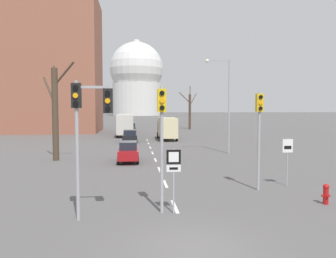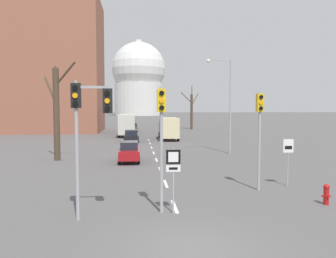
{
  "view_description": "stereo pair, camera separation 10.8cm",
  "coord_description": "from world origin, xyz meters",
  "px_view_note": "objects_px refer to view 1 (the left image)",
  "views": [
    {
      "loc": [
        -1.8,
        -9.91,
        4.39
      ],
      "look_at": [
        -0.2,
        5.54,
        3.43
      ],
      "focal_mm": 35.0,
      "sensor_mm": 36.0,
      "label": 1
    },
    {
      "loc": [
        -1.69,
        -9.92,
        4.39
      ],
      "look_at": [
        -0.2,
        5.54,
        3.43
      ],
      "focal_mm": 35.0,
      "sensor_mm": 36.0,
      "label": 2
    }
  ],
  "objects_px": {
    "fire_hydrant": "(326,193)",
    "delivery_truck": "(167,128)",
    "route_sign_post": "(174,169)",
    "city_bus": "(126,123)",
    "sedan_mid_centre": "(130,136)",
    "traffic_signal_near_right": "(259,122)",
    "traffic_signal_centre_tall": "(162,126)",
    "traffic_signal_near_left": "(87,115)",
    "sedan_near_right": "(128,152)",
    "speed_limit_sign": "(287,154)",
    "sedan_near_left": "(131,127)",
    "street_lamp_right": "(225,96)"
  },
  "relations": [
    {
      "from": "traffic_signal_centre_tall",
      "to": "city_bus",
      "type": "bearing_deg",
      "value": 93.58
    },
    {
      "from": "traffic_signal_near_left",
      "to": "sedan_near_left",
      "type": "xyz_separation_m",
      "value": [
        1.25,
        50.18,
        -3.3
      ]
    },
    {
      "from": "traffic_signal_centre_tall",
      "to": "traffic_signal_near_left",
      "type": "height_order",
      "value": "traffic_signal_near_left"
    },
    {
      "from": "traffic_signal_centre_tall",
      "to": "traffic_signal_near_left",
      "type": "xyz_separation_m",
      "value": [
        -2.95,
        -0.61,
        0.44
      ]
    },
    {
      "from": "route_sign_post",
      "to": "delivery_truck",
      "type": "xyz_separation_m",
      "value": [
        3.02,
        32.69,
        -0.18
      ]
    },
    {
      "from": "route_sign_post",
      "to": "sedan_near_right",
      "type": "bearing_deg",
      "value": 98.79
    },
    {
      "from": "traffic_signal_centre_tall",
      "to": "speed_limit_sign",
      "type": "distance_m",
      "value": 8.71
    },
    {
      "from": "traffic_signal_near_left",
      "to": "city_bus",
      "type": "xyz_separation_m",
      "value": [
        0.42,
        40.96,
        -2.09
      ]
    },
    {
      "from": "traffic_signal_centre_tall",
      "to": "fire_hydrant",
      "type": "distance_m",
      "value": 8.26
    },
    {
      "from": "street_lamp_right",
      "to": "city_bus",
      "type": "height_order",
      "value": "street_lamp_right"
    },
    {
      "from": "speed_limit_sign",
      "to": "sedan_near_right",
      "type": "xyz_separation_m",
      "value": [
        -9.12,
        9.43,
        -0.99
      ]
    },
    {
      "from": "speed_limit_sign",
      "to": "sedan_near_left",
      "type": "bearing_deg",
      "value": 101.42
    },
    {
      "from": "sedan_mid_centre",
      "to": "city_bus",
      "type": "height_order",
      "value": "city_bus"
    },
    {
      "from": "sedan_near_right",
      "to": "city_bus",
      "type": "height_order",
      "value": "city_bus"
    },
    {
      "from": "sedan_near_right",
      "to": "sedan_mid_centre",
      "type": "distance_m",
      "value": 16.44
    },
    {
      "from": "fire_hydrant",
      "to": "street_lamp_right",
      "type": "height_order",
      "value": "street_lamp_right"
    },
    {
      "from": "sedan_near_left",
      "to": "sedan_mid_centre",
      "type": "relative_size",
      "value": 0.94
    },
    {
      "from": "sedan_near_right",
      "to": "city_bus",
      "type": "xyz_separation_m",
      "value": [
        -0.9,
        26.88,
        1.19
      ]
    },
    {
      "from": "sedan_near_left",
      "to": "street_lamp_right",
      "type": "bearing_deg",
      "value": -73.6
    },
    {
      "from": "fire_hydrant",
      "to": "sedan_mid_centre",
      "type": "distance_m",
      "value": 30.93
    },
    {
      "from": "route_sign_post",
      "to": "sedan_near_left",
      "type": "bearing_deg",
      "value": 92.51
    },
    {
      "from": "traffic_signal_near_right",
      "to": "sedan_near_right",
      "type": "relative_size",
      "value": 1.34
    },
    {
      "from": "route_sign_post",
      "to": "city_bus",
      "type": "relative_size",
      "value": 0.25
    },
    {
      "from": "traffic_signal_near_left",
      "to": "route_sign_post",
      "type": "distance_m",
      "value": 4.13
    },
    {
      "from": "speed_limit_sign",
      "to": "route_sign_post",
      "type": "bearing_deg",
      "value": -149.0
    },
    {
      "from": "speed_limit_sign",
      "to": "fire_hydrant",
      "type": "distance_m",
      "value": 3.85
    },
    {
      "from": "fire_hydrant",
      "to": "street_lamp_right",
      "type": "relative_size",
      "value": 0.1
    },
    {
      "from": "speed_limit_sign",
      "to": "sedan_mid_centre",
      "type": "height_order",
      "value": "speed_limit_sign"
    },
    {
      "from": "traffic_signal_centre_tall",
      "to": "fire_hydrant",
      "type": "xyz_separation_m",
      "value": [
        7.61,
        0.43,
        -3.18
      ]
    },
    {
      "from": "sedan_mid_centre",
      "to": "city_bus",
      "type": "bearing_deg",
      "value": 94.45
    },
    {
      "from": "city_bus",
      "to": "traffic_signal_centre_tall",
      "type": "bearing_deg",
      "value": -86.42
    },
    {
      "from": "traffic_signal_near_left",
      "to": "route_sign_post",
      "type": "relative_size",
      "value": 2.0
    },
    {
      "from": "street_lamp_right",
      "to": "traffic_signal_centre_tall",
      "type": "bearing_deg",
      "value": -113.47
    },
    {
      "from": "speed_limit_sign",
      "to": "delivery_truck",
      "type": "relative_size",
      "value": 0.38
    },
    {
      "from": "delivery_truck",
      "to": "speed_limit_sign",
      "type": "bearing_deg",
      "value": -82.02
    },
    {
      "from": "street_lamp_right",
      "to": "sedan_near_left",
      "type": "distance_m",
      "value": 33.57
    },
    {
      "from": "traffic_signal_near_right",
      "to": "delivery_truck",
      "type": "xyz_separation_m",
      "value": [
        -2.01,
        29.22,
        -1.98
      ]
    },
    {
      "from": "fire_hydrant",
      "to": "delivery_truck",
      "type": "bearing_deg",
      "value": 97.3
    },
    {
      "from": "delivery_truck",
      "to": "sedan_mid_centre",
      "type": "bearing_deg",
      "value": -153.51
    },
    {
      "from": "traffic_signal_near_left",
      "to": "sedan_near_right",
      "type": "distance_m",
      "value": 14.52
    },
    {
      "from": "speed_limit_sign",
      "to": "delivery_truck",
      "type": "distance_m",
      "value": 28.76
    },
    {
      "from": "delivery_truck",
      "to": "sedan_near_left",
      "type": "bearing_deg",
      "value": 106.97
    },
    {
      "from": "traffic_signal_near_left",
      "to": "sedan_near_left",
      "type": "bearing_deg",
      "value": 88.58
    },
    {
      "from": "route_sign_post",
      "to": "traffic_signal_near_right",
      "type": "bearing_deg",
      "value": 34.58
    },
    {
      "from": "traffic_signal_centre_tall",
      "to": "sedan_near_left",
      "type": "distance_m",
      "value": 49.68
    },
    {
      "from": "street_lamp_right",
      "to": "sedan_near_left",
      "type": "height_order",
      "value": "street_lamp_right"
    },
    {
      "from": "city_bus",
      "to": "traffic_signal_near_left",
      "type": "bearing_deg",
      "value": -90.59
    },
    {
      "from": "traffic_signal_near_left",
      "to": "delivery_truck",
      "type": "height_order",
      "value": "traffic_signal_near_left"
    },
    {
      "from": "traffic_signal_near_right",
      "to": "city_bus",
      "type": "xyz_separation_m",
      "value": [
        -8.03,
        37.06,
        -1.63
      ]
    },
    {
      "from": "traffic_signal_near_right",
      "to": "sedan_mid_centre",
      "type": "bearing_deg",
      "value": 105.17
    }
  ]
}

